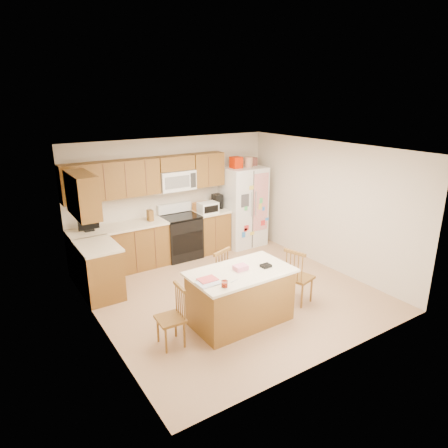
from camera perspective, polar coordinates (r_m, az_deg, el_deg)
ground at (r=7.14m, az=1.07°, el=-9.71°), size 4.50×4.50×0.00m
room_shell at (r=6.60m, az=1.15°, el=1.45°), size 4.60×4.60×2.52m
cabinetry at (r=7.86m, az=-12.24°, el=-0.25°), size 3.36×1.56×2.15m
stove at (r=8.49m, az=-6.22°, el=-1.70°), size 0.76×0.65×1.13m
refrigerator at (r=9.08m, az=2.74°, el=2.65°), size 0.90×0.79×2.04m
island at (r=6.11m, az=2.35°, el=-10.26°), size 1.55×0.92×0.93m
windsor_chair_left at (r=5.64m, az=-7.45°, el=-13.17°), size 0.38×0.39×0.87m
windsor_chair_back at (r=6.61m, az=-1.28°, el=-7.64°), size 0.53×0.52×0.98m
windsor_chair_right at (r=6.74m, az=10.52°, el=-7.50°), size 0.49×0.50×0.96m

